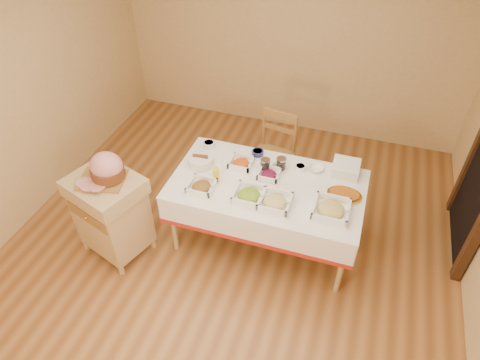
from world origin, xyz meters
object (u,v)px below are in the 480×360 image
at_px(ham_on_board, 106,169).
at_px(preserve_jar_right, 281,164).
at_px(dining_table, 267,196).
at_px(bread_basket, 201,161).
at_px(butcher_cart, 111,212).
at_px(plate_stack, 346,168).
at_px(dining_chair, 273,155).
at_px(brass_platter, 344,195).
at_px(preserve_jar_left, 265,165).
at_px(mustard_bottle, 216,174).

height_order(ham_on_board, preserve_jar_right, ham_on_board).
relative_size(dining_table, bread_basket, 7.19).
relative_size(butcher_cart, plate_stack, 3.54).
relative_size(dining_table, butcher_cart, 2.01).
relative_size(dining_chair, preserve_jar_right, 7.90).
distance_m(dining_chair, brass_platter, 1.15).
relative_size(dining_table, preserve_jar_left, 14.84).
distance_m(dining_table, preserve_jar_right, 0.35).
bearing_deg(brass_platter, ham_on_board, -163.36).
height_order(preserve_jar_left, mustard_bottle, mustard_bottle).
xyz_separation_m(dining_table, bread_basket, (-0.71, 0.07, 0.21)).
height_order(plate_stack, brass_platter, plate_stack).
distance_m(dining_table, mustard_bottle, 0.54).
xyz_separation_m(dining_chair, preserve_jar_left, (0.06, -0.58, 0.31)).
xyz_separation_m(preserve_jar_right, plate_stack, (0.61, 0.14, -0.00)).
height_order(ham_on_board, bread_basket, ham_on_board).
relative_size(butcher_cart, preserve_jar_right, 7.27).
bearing_deg(bread_basket, mustard_bottle, -38.00).
distance_m(preserve_jar_left, preserve_jar_right, 0.16).
relative_size(dining_table, brass_platter, 5.77).
xyz_separation_m(butcher_cart, mustard_bottle, (0.91, 0.48, 0.33)).
xyz_separation_m(dining_table, ham_on_board, (-1.34, -0.56, 0.43)).
bearing_deg(bread_basket, plate_stack, 13.33).
bearing_deg(preserve_jar_right, plate_stack, 12.71).
xyz_separation_m(dining_table, plate_stack, (0.67, 0.40, 0.22)).
bearing_deg(preserve_jar_left, ham_on_board, -148.96).
distance_m(dining_table, plate_stack, 0.81).
distance_m(dining_chair, preserve_jar_right, 0.64).
bearing_deg(preserve_jar_right, dining_chair, 111.86).
xyz_separation_m(butcher_cart, preserve_jar_left, (1.30, 0.79, 0.30)).
height_order(butcher_cart, plate_stack, butcher_cart).
bearing_deg(preserve_jar_left, preserve_jar_right, 23.98).
bearing_deg(brass_platter, plate_stack, 96.46).
relative_size(mustard_bottle, bread_basket, 0.73).
relative_size(dining_table, plate_stack, 7.10).
height_order(dining_table, dining_chair, dining_chair).
bearing_deg(bread_basket, preserve_jar_right, 13.83).
relative_size(butcher_cart, dining_chair, 0.92).
bearing_deg(dining_table, butcher_cart, -156.75).
bearing_deg(dining_chair, bread_basket, -128.53).
bearing_deg(mustard_bottle, dining_chair, 69.65).
bearing_deg(dining_chair, butcher_cart, -132.03).
bearing_deg(plate_stack, preserve_jar_right, -167.29).
distance_m(dining_chair, mustard_bottle, 1.00).
distance_m(dining_table, butcher_cart, 1.50).
xyz_separation_m(ham_on_board, plate_stack, (2.01, 0.96, -0.21)).
height_order(butcher_cart, bread_basket, butcher_cart).
bearing_deg(preserve_jar_right, bread_basket, -166.17).
distance_m(dining_chair, ham_on_board, 1.86).
bearing_deg(mustard_bottle, ham_on_board, -152.54).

